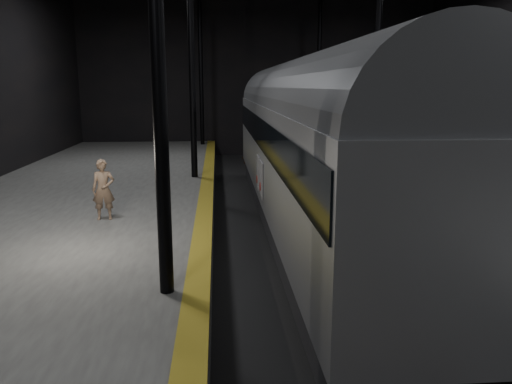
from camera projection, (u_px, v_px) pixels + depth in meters
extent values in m
plane|color=black|center=(322.00, 263.00, 13.69)|extent=(44.00, 44.00, 0.00)
cube|color=#4A4947|center=(40.00, 252.00, 13.02)|extent=(9.00, 43.80, 1.00)
cube|color=olive|center=(203.00, 230.00, 13.24)|extent=(0.50, 43.80, 0.01)
cube|color=#3F3328|center=(296.00, 257.00, 13.60)|extent=(0.08, 43.00, 0.14)
cube|color=#3F3328|center=(348.00, 256.00, 13.71)|extent=(0.08, 43.00, 0.14)
cube|color=black|center=(322.00, 260.00, 13.68)|extent=(2.40, 42.00, 0.12)
cylinder|color=black|center=(156.00, 9.00, 8.26)|extent=(0.26, 0.26, 10.00)
cylinder|color=black|center=(192.00, 54.00, 19.96)|extent=(0.26, 0.26, 10.00)
cylinder|color=black|center=(377.00, 55.00, 20.53)|extent=(0.26, 0.26, 10.00)
cylinder|color=black|center=(201.00, 66.00, 31.66)|extent=(0.26, 0.26, 10.00)
cylinder|color=black|center=(319.00, 66.00, 32.23)|extent=(0.26, 0.26, 10.00)
cube|color=#ACAEB4|center=(306.00, 154.00, 15.95)|extent=(2.98, 20.52, 3.08)
cube|color=black|center=(305.00, 212.00, 16.35)|extent=(2.72, 20.11, 0.87)
cube|color=black|center=(306.00, 132.00, 15.80)|extent=(3.04, 20.22, 0.92)
cylinder|color=slate|center=(307.00, 105.00, 15.63)|extent=(2.92, 20.32, 2.92)
cube|color=black|center=(370.00, 326.00, 9.43)|extent=(1.85, 2.26, 0.36)
cube|color=black|center=(278.00, 182.00, 23.43)|extent=(1.85, 2.26, 0.36)
cube|color=silver|center=(262.00, 179.00, 14.96)|extent=(0.04, 0.77, 1.08)
cube|color=silver|center=(258.00, 173.00, 16.16)|extent=(0.04, 0.77, 1.08)
cylinder|color=maroon|center=(260.00, 187.00, 15.19)|extent=(0.03, 0.27, 0.27)
cylinder|color=maroon|center=(257.00, 179.00, 16.39)|extent=(0.03, 0.27, 0.27)
imported|color=#917259|center=(103.00, 190.00, 14.16)|extent=(0.68, 0.49, 1.73)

